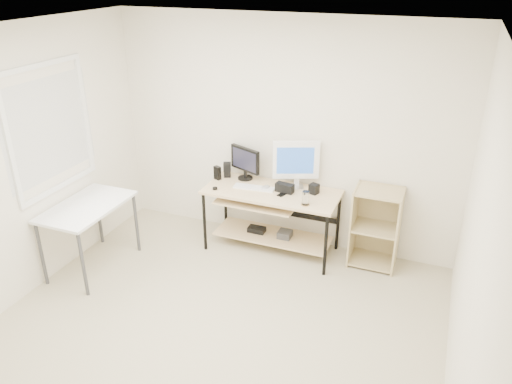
{
  "coord_description": "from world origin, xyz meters",
  "views": [
    {
      "loc": [
        1.69,
        -3.08,
        3.07
      ],
      "look_at": [
        -0.05,
        1.3,
        0.88
      ],
      "focal_mm": 35.0,
      "sensor_mm": 36.0,
      "label": 1
    }
  ],
  "objects_px": {
    "black_monitor": "(245,161)",
    "audio_controller": "(217,173)",
    "shelf_unit": "(376,226)",
    "white_imac": "(296,161)",
    "side_table": "(87,212)",
    "desk": "(270,207)"
  },
  "relations": [
    {
      "from": "side_table",
      "to": "black_monitor",
      "type": "xyz_separation_m",
      "value": [
        1.28,
        1.26,
        0.3
      ]
    },
    {
      "from": "desk",
      "to": "audio_controller",
      "type": "xyz_separation_m",
      "value": [
        -0.67,
        0.06,
        0.29
      ]
    },
    {
      "from": "audio_controller",
      "to": "side_table",
      "type": "bearing_deg",
      "value": -108.55
    },
    {
      "from": "black_monitor",
      "to": "shelf_unit",
      "type": "bearing_deg",
      "value": 21.21
    },
    {
      "from": "side_table",
      "to": "audio_controller",
      "type": "relative_size",
      "value": 6.23
    },
    {
      "from": "desk",
      "to": "white_imac",
      "type": "height_order",
      "value": "white_imac"
    },
    {
      "from": "shelf_unit",
      "to": "white_imac",
      "type": "height_order",
      "value": "white_imac"
    },
    {
      "from": "side_table",
      "to": "shelf_unit",
      "type": "distance_m",
      "value": 3.09
    },
    {
      "from": "black_monitor",
      "to": "audio_controller",
      "type": "relative_size",
      "value": 2.52
    },
    {
      "from": "shelf_unit",
      "to": "white_imac",
      "type": "xyz_separation_m",
      "value": [
        -0.94,
        0.02,
        0.61
      ]
    },
    {
      "from": "black_monitor",
      "to": "audio_controller",
      "type": "bearing_deg",
      "value": -133.34
    },
    {
      "from": "audio_controller",
      "to": "desk",
      "type": "bearing_deg",
      "value": 17.06
    },
    {
      "from": "side_table",
      "to": "audio_controller",
      "type": "distance_m",
      "value": 1.5
    },
    {
      "from": "white_imac",
      "to": "shelf_unit",
      "type": "bearing_deg",
      "value": -23.29
    },
    {
      "from": "side_table",
      "to": "audio_controller",
      "type": "bearing_deg",
      "value": 48.92
    },
    {
      "from": "black_monitor",
      "to": "white_imac",
      "type": "relative_size",
      "value": 0.74
    },
    {
      "from": "white_imac",
      "to": "audio_controller",
      "type": "relative_size",
      "value": 3.41
    },
    {
      "from": "side_table",
      "to": "black_monitor",
      "type": "height_order",
      "value": "black_monitor"
    },
    {
      "from": "desk",
      "to": "black_monitor",
      "type": "relative_size",
      "value": 3.71
    },
    {
      "from": "white_imac",
      "to": "audio_controller",
      "type": "height_order",
      "value": "white_imac"
    },
    {
      "from": "shelf_unit",
      "to": "audio_controller",
      "type": "xyz_separation_m",
      "value": [
        -1.85,
        -0.1,
        0.38
      ]
    },
    {
      "from": "desk",
      "to": "side_table",
      "type": "relative_size",
      "value": 1.5
    }
  ]
}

